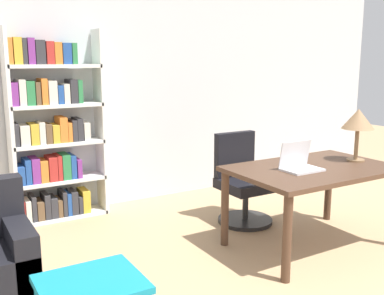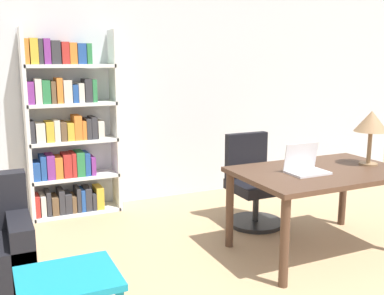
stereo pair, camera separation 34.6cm
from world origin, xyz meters
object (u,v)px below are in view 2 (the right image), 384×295
at_px(laptop, 305,166).
at_px(office_chair, 253,185).
at_px(bookshelf, 67,131).
at_px(desk, 320,181).
at_px(side_table_blue, 69,295).
at_px(table_lamp, 371,123).

relative_size(laptop, office_chair, 0.36).
bearing_deg(bookshelf, office_chair, -32.40).
height_order(laptop, bookshelf, bookshelf).
distance_m(desk, laptop, 0.23).
relative_size(laptop, side_table_blue, 0.59).
xyz_separation_m(laptop, bookshelf, (-1.60, 1.88, 0.13)).
bearing_deg(office_chair, desk, -80.24).
relative_size(table_lamp, side_table_blue, 0.88).
bearing_deg(side_table_blue, desk, 16.91).
relative_size(desk, laptop, 4.40).
relative_size(desk, bookshelf, 0.73).
distance_m(table_lamp, bookshelf, 2.98).
bearing_deg(side_table_blue, bookshelf, 80.16).
bearing_deg(office_chair, side_table_blue, -144.15).
bearing_deg(table_lamp, desk, 178.22).
distance_m(laptop, office_chair, 0.92).
xyz_separation_m(laptop, table_lamp, (0.70, -0.00, 0.32)).
bearing_deg(desk, office_chair, 99.76).
bearing_deg(table_lamp, side_table_blue, -166.47).
bearing_deg(laptop, table_lamp, -0.20).
xyz_separation_m(table_lamp, bookshelf, (-2.30, 1.88, -0.19)).
xyz_separation_m(laptop, office_chair, (0.04, 0.84, -0.38)).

